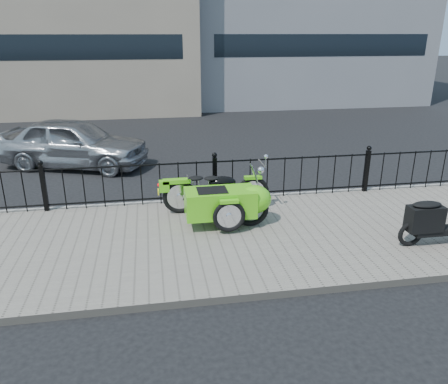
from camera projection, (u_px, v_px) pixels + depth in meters
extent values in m
plane|color=black|center=(225.00, 230.00, 8.39)|extent=(120.00, 120.00, 0.00)
cube|color=gray|center=(230.00, 238.00, 7.91)|extent=(30.00, 3.80, 0.12)
cube|color=gray|center=(214.00, 200.00, 9.70)|extent=(30.00, 0.10, 0.12)
cylinder|color=black|center=(215.00, 162.00, 9.25)|extent=(14.00, 0.04, 0.04)
cylinder|color=black|center=(215.00, 195.00, 9.51)|extent=(14.00, 0.04, 0.04)
cube|color=black|center=(44.00, 188.00, 8.83)|extent=(0.09, 0.09, 0.96)
sphere|color=black|center=(40.00, 163.00, 8.65)|extent=(0.11, 0.11, 0.11)
cube|color=black|center=(215.00, 179.00, 9.39)|extent=(0.09, 0.09, 0.96)
sphere|color=black|center=(215.00, 155.00, 9.20)|extent=(0.11, 0.11, 0.11)
cube|color=black|center=(366.00, 171.00, 9.94)|extent=(0.09, 0.09, 0.96)
sphere|color=black|center=(369.00, 148.00, 9.76)|extent=(0.11, 0.11, 0.11)
cube|color=black|center=(27.00, 48.00, 17.53)|extent=(12.50, 0.06, 1.00)
cube|color=black|center=(324.00, 45.00, 20.52)|extent=(10.50, 0.06, 1.00)
torus|color=black|center=(253.00, 193.00, 8.99)|extent=(0.69, 0.09, 0.69)
torus|color=black|center=(180.00, 197.00, 8.76)|extent=(0.69, 0.09, 0.69)
torus|color=black|center=(229.00, 217.00, 7.83)|extent=(0.60, 0.08, 0.60)
cube|color=gray|center=(217.00, 194.00, 8.87)|extent=(0.34, 0.22, 0.24)
cylinder|color=black|center=(217.00, 197.00, 8.89)|extent=(1.40, 0.04, 0.04)
ellipsoid|color=black|center=(222.00, 182.00, 8.80)|extent=(0.54, 0.29, 0.26)
cylinder|color=silver|center=(262.00, 163.00, 8.81)|extent=(0.03, 0.56, 0.03)
cylinder|color=silver|center=(256.00, 178.00, 8.90)|extent=(0.25, 0.04, 0.59)
sphere|color=silver|center=(261.00, 170.00, 8.85)|extent=(0.15, 0.15, 0.15)
cube|color=#5ACE17|center=(253.00, 177.00, 8.88)|extent=(0.36, 0.12, 0.06)
cube|color=#5ACE17|center=(177.00, 181.00, 8.63)|extent=(0.55, 0.16, 0.08)
ellipsoid|color=black|center=(212.00, 178.00, 8.73)|extent=(0.31, 0.22, 0.08)
ellipsoid|color=black|center=(196.00, 178.00, 8.68)|extent=(0.31, 0.22, 0.08)
sphere|color=red|center=(159.00, 185.00, 8.60)|extent=(0.07, 0.07, 0.07)
cube|color=#FFF11A|center=(158.00, 192.00, 8.75)|extent=(0.02, 0.14, 0.10)
cube|color=#5ACE17|center=(220.00, 203.00, 8.13)|extent=(1.30, 0.62, 0.50)
ellipsoid|color=#5ACE17|center=(254.00, 199.00, 8.22)|extent=(0.65, 0.60, 0.54)
cube|color=black|center=(212.00, 191.00, 8.03)|extent=(0.55, 0.43, 0.06)
cube|color=#5ACE17|center=(229.00, 201.00, 7.73)|extent=(0.34, 0.11, 0.06)
torus|color=black|center=(410.00, 234.00, 7.43)|extent=(0.45, 0.08, 0.45)
cube|color=black|center=(443.00, 230.00, 7.52)|extent=(1.10, 0.24, 0.11)
cube|color=black|center=(425.00, 218.00, 7.38)|extent=(0.60, 0.29, 0.44)
ellipsoid|color=black|center=(427.00, 205.00, 7.29)|extent=(0.51, 0.26, 0.10)
torus|color=black|center=(251.00, 209.00, 8.17)|extent=(0.69, 0.18, 0.68)
imported|color=#A3A5AA|center=(74.00, 143.00, 12.10)|extent=(4.36, 2.90, 1.38)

